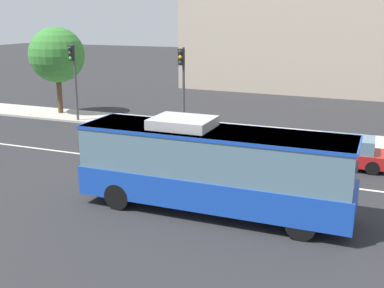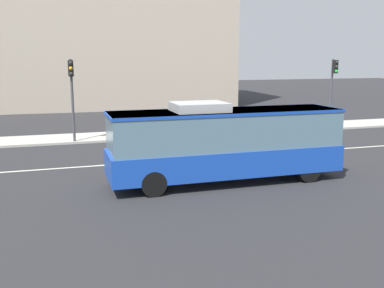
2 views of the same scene
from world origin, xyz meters
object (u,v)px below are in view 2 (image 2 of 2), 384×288
(sedan_red, at_px, (240,133))
(traffic_light_far_corner, at_px, (333,82))
(transit_bus, at_px, (226,141))
(traffic_light_near_corner, at_px, (72,86))

(sedan_red, height_order, traffic_light_far_corner, traffic_light_far_corner)
(transit_bus, relative_size, sedan_red, 2.20)
(sedan_red, xyz_separation_m, traffic_light_far_corner, (8.83, 3.41, 2.84))
(transit_bus, height_order, traffic_light_near_corner, traffic_light_near_corner)
(transit_bus, relative_size, traffic_light_far_corner, 1.92)
(transit_bus, distance_m, sedan_red, 8.52)
(sedan_red, relative_size, traffic_light_near_corner, 0.87)
(sedan_red, relative_size, traffic_light_far_corner, 0.87)
(traffic_light_near_corner, distance_m, traffic_light_far_corner, 18.56)
(traffic_light_far_corner, bearing_deg, transit_bus, -54.11)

